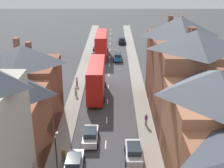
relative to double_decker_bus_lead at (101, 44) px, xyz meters
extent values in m
cube|color=gray|center=(-3.29, -16.17, -2.75)|extent=(2.20, 104.00, 0.14)
cube|color=gray|center=(6.91, -16.17, -2.75)|extent=(2.20, 104.00, 0.14)
cube|color=silver|center=(1.81, -36.17, -2.81)|extent=(0.14, 1.80, 0.01)
cube|color=silver|center=(1.81, -30.17, -2.81)|extent=(0.14, 1.80, 0.01)
cube|color=silver|center=(1.81, -24.17, -2.81)|extent=(0.14, 1.80, 0.01)
cube|color=silver|center=(1.81, -18.17, -2.81)|extent=(0.14, 1.80, 0.01)
cube|color=silver|center=(1.81, -12.17, -2.81)|extent=(0.14, 1.80, 0.01)
cube|color=silver|center=(1.81, -6.17, -2.81)|extent=(0.14, 1.80, 0.01)
cube|color=silver|center=(1.81, -0.17, -2.81)|extent=(0.14, 1.80, 0.01)
cube|color=silver|center=(1.81, 5.83, -2.81)|extent=(0.14, 1.80, 0.01)
cube|color=silver|center=(1.81, 11.83, -2.81)|extent=(0.14, 1.80, 0.01)
cube|color=silver|center=(1.81, 17.83, -2.81)|extent=(0.14, 1.80, 0.01)
cube|color=silver|center=(1.81, 23.83, -2.81)|extent=(0.14, 1.80, 0.01)
cube|color=silver|center=(1.81, 29.83, -2.81)|extent=(0.14, 1.80, 0.01)
cube|color=#935138|center=(-8.39, -39.11, 1.00)|extent=(8.00, 8.41, 7.64)
cube|color=#1E5133|center=(-4.45, -39.11, -1.22)|extent=(0.12, 7.73, 3.20)
pyramid|color=#383D47|center=(-8.39, -39.11, 6.24)|extent=(8.00, 8.41, 2.83)
cube|color=brown|center=(-8.39, -30.94, 1.35)|extent=(8.00, 7.94, 8.33)
cube|color=olive|center=(-4.45, -30.94, -1.22)|extent=(0.12, 7.30, 3.20)
pyramid|color=#565B66|center=(-8.39, -30.94, 6.64)|extent=(8.00, 7.94, 2.25)
cube|color=brown|center=(-8.15, -28.78, 7.12)|extent=(0.60, 0.90, 0.97)
cube|color=brown|center=(-9.67, -28.64, 7.36)|extent=(0.60, 0.90, 1.44)
cube|color=#B2704C|center=(12.01, -41.49, 1.51)|extent=(8.00, 9.47, 8.65)
cube|color=maroon|center=(8.07, -41.49, -1.22)|extent=(0.12, 8.71, 3.20)
pyramid|color=#565B66|center=(12.01, -41.49, 7.04)|extent=(8.00, 9.47, 2.41)
cube|color=brown|center=(12.41, -40.83, 7.57)|extent=(0.60, 0.90, 1.06)
cube|color=brown|center=(12.01, -32.76, 2.49)|extent=(8.00, 7.99, 10.61)
cube|color=maroon|center=(8.07, -32.76, -1.22)|extent=(0.12, 7.35, 3.20)
pyramid|color=#565B66|center=(12.01, -32.76, 8.89)|extent=(8.00, 7.99, 2.19)
cube|color=brown|center=(11.94, -31.62, 9.46)|extent=(0.60, 0.90, 1.14)
cube|color=brown|center=(11.87, -30.56, 9.38)|extent=(0.60, 0.90, 0.99)
cube|color=brown|center=(12.01, -23.94, 2.24)|extent=(8.00, 9.65, 10.12)
cube|color=black|center=(8.07, -23.94, -1.22)|extent=(0.12, 8.88, 3.20)
pyramid|color=#565B66|center=(12.01, -23.94, 8.70)|extent=(8.00, 9.65, 2.80)
cube|color=brown|center=(12.23, -22.89, 9.34)|extent=(0.60, 0.90, 1.28)
cube|color=brown|center=(10.93, -22.10, 9.28)|extent=(0.60, 0.90, 1.16)
cube|color=red|center=(0.01, -0.02, -1.17)|extent=(2.44, 10.80, 2.50)
cube|color=red|center=(0.01, -0.02, 1.23)|extent=(2.44, 10.58, 2.30)
cube|color=red|center=(0.01, -0.02, 2.43)|extent=(2.39, 10.37, 0.10)
cube|color=#28333D|center=(0.01, 5.33, -0.97)|extent=(2.20, 0.10, 1.20)
cube|color=#28333D|center=(0.01, 5.33, 1.33)|extent=(2.20, 0.10, 1.10)
cube|color=#28333D|center=(-1.18, -0.02, -0.92)|extent=(0.06, 9.18, 0.90)
cube|color=#28333D|center=(-1.18, -0.02, 1.33)|extent=(0.06, 9.18, 0.90)
cube|color=yellow|center=(0.01, 5.33, 2.13)|extent=(1.34, 0.08, 0.32)
cylinder|color=black|center=(-1.21, 3.32, -2.32)|extent=(0.30, 1.00, 1.00)
cylinder|color=black|center=(1.23, 3.32, -2.32)|extent=(0.30, 1.00, 1.00)
cylinder|color=black|center=(-1.21, -2.99, -2.32)|extent=(0.30, 1.00, 1.00)
cylinder|color=black|center=(1.23, -2.99, -2.32)|extent=(0.30, 1.00, 1.00)
cube|color=red|center=(0.01, -21.72, -1.17)|extent=(2.44, 10.80, 2.50)
cube|color=red|center=(0.01, -21.72, 1.23)|extent=(2.44, 10.58, 2.30)
cube|color=red|center=(0.01, -21.72, 2.43)|extent=(2.39, 10.37, 0.10)
cube|color=#28333D|center=(0.01, -16.37, -0.97)|extent=(2.20, 0.10, 1.20)
cube|color=#28333D|center=(0.01, -16.37, 1.33)|extent=(2.20, 0.10, 1.10)
cube|color=#28333D|center=(-1.18, -21.72, -0.92)|extent=(0.06, 9.18, 0.90)
cube|color=#28333D|center=(-1.18, -21.72, 1.33)|extent=(0.06, 9.18, 0.90)
cube|color=yellow|center=(0.01, -16.37, 2.13)|extent=(1.34, 0.08, 0.32)
cylinder|color=black|center=(-1.21, -18.37, -2.32)|extent=(0.30, 1.00, 1.00)
cylinder|color=black|center=(1.23, -18.37, -2.32)|extent=(0.30, 1.00, 1.00)
cylinder|color=black|center=(-1.21, -24.69, -2.32)|extent=(0.30, 1.00, 1.00)
cylinder|color=black|center=(1.23, -24.69, -2.32)|extent=(0.30, 1.00, 1.00)
cube|color=#236093|center=(3.61, -3.05, -2.15)|extent=(1.70, 3.81, 0.71)
cube|color=#28333D|center=(3.61, -3.24, -1.50)|extent=(1.46, 1.90, 0.60)
cylinder|color=black|center=(2.76, -1.87, -2.51)|extent=(0.20, 0.62, 0.62)
cylinder|color=black|center=(4.46, -1.87, -2.51)|extent=(0.20, 0.62, 0.62)
cylinder|color=black|center=(2.76, -4.23, -2.51)|extent=(0.20, 0.62, 0.62)
cylinder|color=black|center=(4.46, -4.23, -2.51)|extent=(0.20, 0.62, 0.62)
cube|color=black|center=(4.91, 12.07, -2.16)|extent=(1.70, 4.08, 0.69)
cube|color=#28333D|center=(4.91, 11.86, -1.51)|extent=(1.46, 2.04, 0.60)
cylinder|color=black|center=(4.06, 13.33, -2.51)|extent=(0.20, 0.62, 0.62)
cylinder|color=black|center=(5.76, 13.33, -2.51)|extent=(0.20, 0.62, 0.62)
cylinder|color=black|center=(4.06, 10.80, -2.51)|extent=(0.20, 0.62, 0.62)
cylinder|color=black|center=(5.76, 10.80, -2.51)|extent=(0.20, 0.62, 0.62)
cube|color=#B7BABF|center=(-1.29, -40.84, -2.16)|extent=(1.70, 4.39, 0.69)
cube|color=#28333D|center=(-1.29, -41.06, -1.52)|extent=(1.46, 2.20, 0.60)
cylinder|color=black|center=(-2.14, -39.48, -2.51)|extent=(0.20, 0.62, 0.62)
cylinder|color=black|center=(-0.44, -39.48, -2.51)|extent=(0.20, 0.62, 0.62)
cube|color=silver|center=(4.91, -38.89, -2.11)|extent=(1.70, 4.41, 0.78)
cube|color=#28333D|center=(4.91, -39.11, -1.42)|extent=(1.46, 2.20, 0.60)
cylinder|color=black|center=(4.06, -37.53, -2.51)|extent=(0.20, 0.62, 0.62)
cylinder|color=black|center=(5.76, -37.53, -2.51)|extent=(0.20, 0.62, 0.62)
cylinder|color=black|center=(4.06, -40.26, -2.51)|extent=(0.20, 0.62, 0.62)
cylinder|color=black|center=(5.76, -40.26, -2.51)|extent=(0.20, 0.62, 0.62)
cube|color=#B7BABF|center=(-1.29, 1.96, -2.16)|extent=(1.70, 4.51, 0.68)
cube|color=#28333D|center=(-1.29, 1.73, -1.52)|extent=(1.46, 2.26, 0.60)
cylinder|color=black|center=(-2.14, 3.36, -2.51)|extent=(0.20, 0.62, 0.62)
cylinder|color=black|center=(-0.44, 3.36, -2.51)|extent=(0.20, 0.62, 0.62)
cylinder|color=black|center=(-2.14, 0.56, -2.51)|extent=(0.20, 0.62, 0.62)
cylinder|color=black|center=(-0.44, 0.56, -2.51)|extent=(0.20, 0.62, 0.62)
cube|color=silver|center=(0.01, -35.53, -2.12)|extent=(1.70, 4.31, 0.77)
cube|color=#28333D|center=(0.01, -35.74, -1.43)|extent=(1.46, 2.16, 0.60)
cylinder|color=black|center=(-0.84, -34.19, -2.51)|extent=(0.20, 0.62, 0.62)
cylinder|color=black|center=(0.86, -34.19, -2.51)|extent=(0.20, 0.62, 0.62)
cylinder|color=black|center=(-0.84, -36.86, -2.51)|extent=(0.20, 0.62, 0.62)
cylinder|color=black|center=(0.86, -36.86, -2.51)|extent=(0.20, 0.62, 0.62)
cylinder|color=brown|center=(-2.64, -39.70, -2.26)|extent=(0.14, 0.14, 0.84)
cylinder|color=brown|center=(-2.46, -39.70, -2.26)|extent=(0.14, 0.14, 0.84)
cube|color=#A87A38|center=(-2.55, -39.70, -1.57)|extent=(0.36, 0.22, 0.54)
sphere|color=beige|center=(-2.55, -39.70, -1.18)|extent=(0.22, 0.22, 0.22)
cylinder|color=gray|center=(6.83, -31.76, -2.26)|extent=(0.14, 0.14, 0.84)
cylinder|color=gray|center=(7.01, -31.76, -2.26)|extent=(0.14, 0.14, 0.84)
cube|color=#723384|center=(6.92, -31.76, -1.57)|extent=(0.36, 0.22, 0.54)
sphere|color=tan|center=(6.92, -31.76, -1.18)|extent=(0.22, 0.22, 0.22)
cylinder|color=#3D4256|center=(-3.33, -22.10, -2.26)|extent=(0.14, 0.14, 0.84)
cylinder|color=#3D4256|center=(-3.15, -22.10, -2.26)|extent=(0.14, 0.14, 0.84)
cube|color=silver|center=(-3.24, -22.10, -1.57)|extent=(0.36, 0.22, 0.54)
sphere|color=beige|center=(-3.24, -22.10, -1.18)|extent=(0.22, 0.22, 0.22)
cylinder|color=#23232D|center=(-3.63, -18.01, -2.26)|extent=(0.14, 0.14, 0.84)
cylinder|color=#23232D|center=(-3.45, -18.01, -2.26)|extent=(0.14, 0.14, 0.84)
cube|color=silver|center=(-3.54, -18.01, -1.57)|extent=(0.36, 0.22, 0.54)
sphere|color=tan|center=(-3.54, -18.01, -1.18)|extent=(0.22, 0.22, 0.22)
cylinder|color=black|center=(-2.44, -43.61, -0.07)|extent=(0.12, 0.12, 5.50)
cylinder|color=black|center=(-2.44, -43.16, 2.58)|extent=(0.08, 0.90, 0.08)
cube|color=beige|center=(-2.44, -42.71, 2.50)|extent=(0.20, 0.32, 0.20)
camera|label=1|loc=(2.74, -67.41, 17.10)|focal=50.00mm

